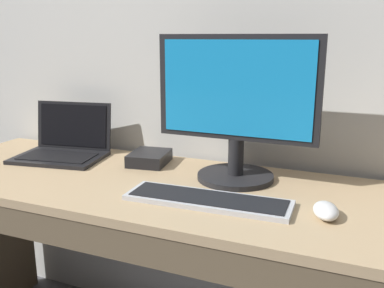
{
  "coord_description": "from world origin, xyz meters",
  "views": [
    {
      "loc": [
        0.55,
        -1.16,
        1.2
      ],
      "look_at": [
        0.07,
        0.0,
        0.88
      ],
      "focal_mm": 39.73,
      "sensor_mm": 36.0,
      "label": 1
    }
  ],
  "objects_px": {
    "laptop_black": "(64,145)",
    "computer_mouse": "(326,211)",
    "wired_keyboard": "(208,200)",
    "external_drive_box": "(149,158)",
    "external_monitor": "(236,110)"
  },
  "relations": [
    {
      "from": "computer_mouse",
      "to": "external_drive_box",
      "type": "relative_size",
      "value": 0.67
    },
    {
      "from": "laptop_black",
      "to": "external_monitor",
      "type": "height_order",
      "value": "external_monitor"
    },
    {
      "from": "computer_mouse",
      "to": "external_drive_box",
      "type": "bearing_deg",
      "value": 145.93
    },
    {
      "from": "wired_keyboard",
      "to": "external_monitor",
      "type": "bearing_deg",
      "value": 86.74
    },
    {
      "from": "laptop_black",
      "to": "computer_mouse",
      "type": "relative_size",
      "value": 3.37
    },
    {
      "from": "laptop_black",
      "to": "computer_mouse",
      "type": "xyz_separation_m",
      "value": [
        1.01,
        -0.21,
        -0.03
      ]
    },
    {
      "from": "external_monitor",
      "to": "computer_mouse",
      "type": "distance_m",
      "value": 0.42
    },
    {
      "from": "wired_keyboard",
      "to": "laptop_black",
      "type": "bearing_deg",
      "value": 161.27
    },
    {
      "from": "external_drive_box",
      "to": "laptop_black",
      "type": "bearing_deg",
      "value": -173.42
    },
    {
      "from": "computer_mouse",
      "to": "wired_keyboard",
      "type": "bearing_deg",
      "value": 171.13
    },
    {
      "from": "external_drive_box",
      "to": "computer_mouse",
      "type": "bearing_deg",
      "value": -20.91
    },
    {
      "from": "external_drive_box",
      "to": "external_monitor",
      "type": "bearing_deg",
      "value": -9.1
    },
    {
      "from": "laptop_black",
      "to": "computer_mouse",
      "type": "height_order",
      "value": "laptop_black"
    },
    {
      "from": "wired_keyboard",
      "to": "external_drive_box",
      "type": "relative_size",
      "value": 3.02
    },
    {
      "from": "laptop_black",
      "to": "external_monitor",
      "type": "bearing_deg",
      "value": -1.2
    }
  ]
}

